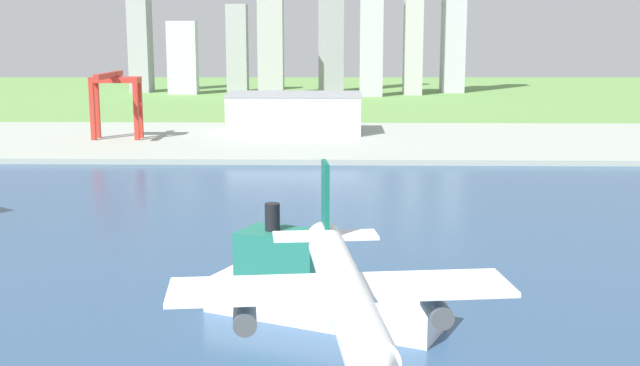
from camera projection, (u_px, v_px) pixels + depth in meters
ground_plane at (292, 238)px, 217.93m from camera, size 2400.00×2400.00×0.00m
water_bay at (274, 313)px, 158.96m from camera, size 840.00×360.00×0.15m
industrial_pier at (314, 141)px, 404.37m from camera, size 840.00×140.00×2.50m
airplane_landing at (344, 290)px, 74.46m from camera, size 33.58×40.93×13.20m
ferry_boat at (310, 288)px, 155.22m from camera, size 47.38×30.12×22.06m
port_crane_red at (114, 90)px, 394.57m from camera, size 24.12×41.76×33.62m
warehouse_main at (295, 113)px, 424.70m from camera, size 70.59×37.57×21.05m
distant_skyline at (315, 25)px, 727.73m from camera, size 310.50×70.39×154.56m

